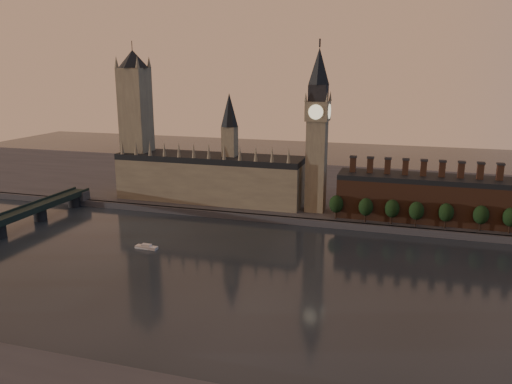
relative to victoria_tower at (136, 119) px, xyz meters
The scene contains 14 objects.
ground 176.40m from the victoria_tower, 43.78° to the right, with size 900.00×900.00×0.00m, color black.
north_bank 147.08m from the victoria_tower, 27.72° to the left, with size 900.00×182.00×4.00m.
palace_of_westminster 67.03m from the victoria_tower, ahead, with size 130.00×30.30×74.00m.
victoria_tower is the anchor object (origin of this frame).
big_ben 130.12m from the victoria_tower, ahead, with size 15.00×15.00×107.00m.
chimney_block 204.27m from the victoria_tower, ahead, with size 110.00×25.00×37.00m.
embankment_tree_0 153.84m from the victoria_tower, ahead, with size 8.60×8.60×14.88m.
embankment_tree_1 170.97m from the victoria_tower, ahead, with size 8.60×8.60×14.88m.
embankment_tree_2 185.36m from the victoria_tower, ahead, with size 8.60×8.60×14.88m.
embankment_tree_3 198.67m from the victoria_tower, ahead, with size 8.60×8.60×14.88m.
embankment_tree_4 214.28m from the victoria_tower, ahead, with size 8.60×8.60×14.88m.
embankment_tree_5 232.30m from the victoria_tower, ahead, with size 8.60×8.60×14.88m.
embankment_tree_6 247.18m from the victoria_tower, ahead, with size 8.60×8.60×14.88m.
river_boat 120.50m from the victoria_tower, 58.89° to the right, with size 12.48×4.05×2.47m.
Camera 1 is at (63.31, -199.20, 93.27)m, focal length 35.00 mm.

